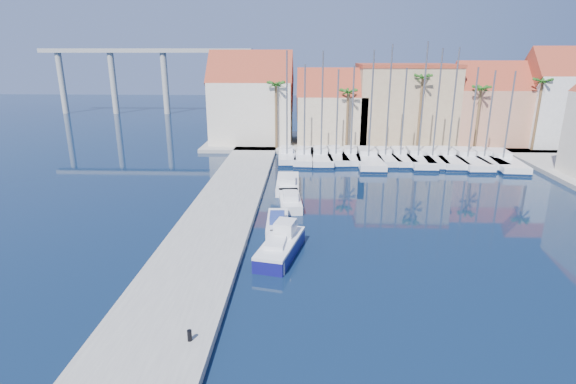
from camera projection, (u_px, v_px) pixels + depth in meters
The scene contains 34 objects.
ground at pixel (335, 314), 24.41m from camera, with size 260.00×260.00×0.00m, color black.
quay_west at pixel (218, 219), 37.58m from camera, with size 6.00×77.00×0.50m, color gray.
shore_north at pixel (382, 142), 69.72m from camera, with size 54.00×16.00×0.50m, color gray.
bollard at pixel (190, 335), 21.24m from camera, with size 0.22×0.22×0.56m, color black.
fishing_boat at pixel (281, 245), 31.33m from camera, with size 3.36×6.41×2.14m.
motorboat_west_0 at pixel (277, 250), 31.10m from camera, with size 2.27×5.79×1.40m.
motorboat_west_1 at pixel (277, 222), 36.11m from camera, with size 1.82×5.20×1.40m.
motorboat_west_2 at pixel (290, 200), 41.57m from camera, with size 2.46×6.00×1.40m.
motorboat_west_3 at pixel (288, 183), 46.98m from camera, with size 2.43×7.13×1.40m.
sailboat_0 at pixel (287, 155), 59.06m from camera, with size 2.69×8.47×13.87m.
sailboat_1 at pixel (304, 157), 58.59m from camera, with size 2.71×9.06×12.22m.
sailboat_2 at pixel (321, 156), 58.75m from camera, with size 3.06×9.93×13.82m.
sailboat_3 at pixel (335, 156), 58.99m from camera, with size 3.22×9.51×11.60m.
sailboat_4 at pixel (350, 156), 58.88m from camera, with size 2.84×9.03×12.06m.
sailboat_5 at pixel (368, 158), 57.87m from camera, with size 3.23×12.03×13.93m.
sailboat_6 at pixel (384, 156), 58.43m from camera, with size 3.09×9.18×14.58m.
sailboat_7 at pixel (399, 157), 58.49m from camera, with size 2.93×9.39×11.79m.
sailboat_8 at pixel (417, 157), 58.10m from camera, with size 3.16×11.19×14.88m.
sailboat_9 at pixel (431, 157), 58.09m from camera, with size 3.35×10.07×14.11m.
sailboat_10 at pixel (446, 157), 58.18m from camera, with size 3.22×11.10×14.23m.
sailboat_11 at pixel (465, 159), 57.62m from camera, with size 3.30×11.78×11.92m.
sailboat_12 at pixel (482, 158), 57.80m from camera, with size 3.27×10.35×11.55m.
sailboat_13 at pixel (501, 160), 56.83m from camera, with size 4.10×12.21×11.52m.
building_0 at pixel (252, 101), 67.71m from camera, with size 12.30×9.00×13.50m.
building_1 at pixel (331, 110), 67.59m from camera, with size 10.30×8.00×11.00m.
building_2 at pixel (404, 103), 67.81m from camera, with size 14.20×10.20×11.50m.
building_3 at pixel (487, 107), 66.49m from camera, with size 10.30×8.00×12.00m.
building_4 at pixel (554, 100), 64.84m from camera, with size 8.30×8.00×14.00m.
palm_0 at pixel (276, 87), 62.02m from camera, with size 2.60×2.60×10.15m.
palm_1 at pixel (348, 94), 61.89m from camera, with size 2.60×2.60×9.15m.
palm_2 at pixel (423, 80), 60.93m from camera, with size 2.60×2.60×11.15m.
palm_3 at pixel (481, 91), 61.02m from camera, with size 2.60×2.60×9.65m.
palm_4 at pixel (542, 84), 60.42m from camera, with size 2.60×2.60×10.65m.
viaduct at pixel (142, 68), 101.16m from camera, with size 48.00×2.20×14.45m.
Camera 1 is at (-1.64, -21.42, 13.59)m, focal length 28.00 mm.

